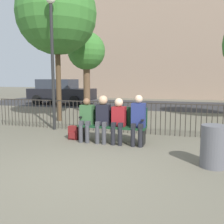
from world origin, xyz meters
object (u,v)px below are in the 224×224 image
object	(u,v)px
backpack	(74,133)
seated_person_3	(138,118)
park_bench	(113,123)
seated_person_1	(103,116)
trash_bin	(214,146)
tree_2	(86,52)
seated_person_2	(118,118)
parked_car_0	(61,91)
lamp_post	(52,44)
seated_person_0	(86,118)
tree_1	(57,14)

from	to	relation	value
backpack	seated_person_3	bearing A→B (deg)	-2.53
park_bench	seated_person_1	distance (m)	0.33
park_bench	trash_bin	size ratio (longest dim) A/B	2.20
tree_2	backpack	bearing A→B (deg)	-71.14
seated_person_2	parked_car_0	size ratio (longest dim) A/B	0.28
tree_2	lamp_post	size ratio (longest dim) A/B	0.92
park_bench	seated_person_1	bearing A→B (deg)	-151.35
seated_person_0	trash_bin	xyz separation A→B (m)	(3.02, -1.12, -0.24)
tree_2	trash_bin	size ratio (longest dim) A/B	4.88
park_bench	seated_person_0	xyz separation A→B (m)	(-0.69, -0.13, 0.14)
tree_2	trash_bin	distance (m)	8.68
tree_1	trash_bin	bearing A→B (deg)	-35.85
seated_person_2	trash_bin	world-z (taller)	seated_person_2
seated_person_0	seated_person_2	bearing A→B (deg)	0.08
seated_person_2	tree_2	distance (m)	6.56
park_bench	backpack	world-z (taller)	park_bench
seated_person_2	parked_car_0	distance (m)	10.61
tree_1	tree_2	world-z (taller)	tree_1
park_bench	seated_person_0	distance (m)	0.72
seated_person_1	lamp_post	size ratio (longest dim) A/B	0.29
trash_bin	tree_2	bearing A→B (deg)	129.04
trash_bin	seated_person_1	bearing A→B (deg)	156.40
lamp_post	seated_person_1	bearing A→B (deg)	-28.71
seated_person_3	tree_2	distance (m)	6.79
seated_person_1	tree_1	world-z (taller)	tree_1
seated_person_1	tree_1	distance (m)	5.12
trash_bin	seated_person_3	bearing A→B (deg)	145.69
tree_2	lamp_post	xyz separation A→B (m)	(0.61, -4.20, -0.18)
seated_person_2	parked_car_0	world-z (taller)	parked_car_0
seated_person_0	seated_person_3	size ratio (longest dim) A/B	0.91
park_bench	parked_car_0	size ratio (longest dim) A/B	0.42
backpack	tree_1	xyz separation A→B (m)	(-1.88, 2.64, 3.86)
seated_person_2	trash_bin	bearing A→B (deg)	-27.49
seated_person_3	lamp_post	bearing A→B (deg)	159.29
seated_person_0	trash_bin	size ratio (longest dim) A/B	1.44
tree_1	lamp_post	bearing A→B (deg)	-66.52
seated_person_0	backpack	xyz separation A→B (m)	(-0.42, 0.09, -0.45)
seated_person_1	seated_person_3	world-z (taller)	seated_person_3
park_bench	tree_1	xyz separation A→B (m)	(-2.99, 2.59, 3.55)
seated_person_0	parked_car_0	size ratio (longest dim) A/B	0.27
trash_bin	seated_person_2	bearing A→B (deg)	152.51
backpack	trash_bin	xyz separation A→B (m)	(3.44, -1.20, 0.22)
seated_person_1	seated_person_0	bearing A→B (deg)	-179.40
seated_person_0	seated_person_1	distance (m)	0.46
seated_person_1	parked_car_0	bearing A→B (deg)	124.41
seated_person_2	backpack	world-z (taller)	seated_person_2
seated_person_0	seated_person_3	bearing A→B (deg)	0.25
seated_person_3	backpack	xyz separation A→B (m)	(-1.79, 0.08, -0.51)
seated_person_1	trash_bin	size ratio (longest dim) A/B	1.54
parked_car_0	seated_person_3	bearing A→B (deg)	-51.59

